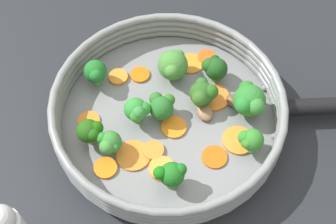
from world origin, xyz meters
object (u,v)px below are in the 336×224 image
(carrot_slice_4, at_px, (89,121))
(carrot_slice_8, at_px, (140,75))
(broccoli_floret_6, at_px, (96,73))
(mushroom_piece_0, at_px, (205,112))
(broccoli_floret_4, at_px, (172,175))
(broccoli_floret_9, at_px, (250,141))
(broccoli_floret_5, at_px, (137,111))
(carrot_slice_2, at_px, (118,77))
(broccoli_floret_3, at_px, (215,68))
(carrot_slice_9, at_px, (160,168))
(carrot_slice_6, at_px, (174,127))
(carrot_slice_11, at_px, (214,97))
(carrot_slice_12, at_px, (153,150))
(broccoli_floret_7, at_px, (249,101))
(broccoli_floret_2, at_px, (162,104))
(broccoli_floret_8, at_px, (203,93))
(carrot_slice_0, at_px, (191,64))
(skillet, at_px, (168,120))
(broccoli_floret_1, at_px, (90,131))
(broccoli_floret_0, at_px, (174,65))
(broccoli_floret_10, at_px, (109,143))
(mushroom_piece_1, at_px, (233,101))
(carrot_slice_7, at_px, (238,140))
(carrot_slice_1, at_px, (214,157))
(carrot_slice_3, at_px, (133,156))
(carrot_slice_10, at_px, (207,57))

(carrot_slice_4, xyz_separation_m, carrot_slice_8, (0.06, 0.09, 0.00))
(broccoli_floret_6, xyz_separation_m, mushroom_piece_0, (0.16, -0.04, -0.02))
(broccoli_floret_4, bearing_deg, broccoli_floret_9, 31.71)
(broccoli_floret_5, bearing_deg, carrot_slice_2, 118.58)
(broccoli_floret_3, height_order, mushroom_piece_0, broccoli_floret_3)
(carrot_slice_4, height_order, carrot_slice_8, same)
(carrot_slice_2, height_order, carrot_slice_9, same)
(carrot_slice_6, height_order, carrot_slice_11, carrot_slice_11)
(broccoli_floret_6, distance_m, broccoli_floret_9, 0.24)
(carrot_slice_12, relative_size, broccoli_floret_7, 0.55)
(broccoli_floret_3, bearing_deg, broccoli_floret_4, -104.66)
(carrot_slice_4, relative_size, mushroom_piece_0, 1.01)
(broccoli_floret_2, relative_size, broccoli_floret_8, 0.89)
(carrot_slice_6, bearing_deg, carrot_slice_0, 82.24)
(skillet, xyz_separation_m, broccoli_floret_5, (-0.04, -0.01, 0.04))
(broccoli_floret_1, bearing_deg, broccoli_floret_2, 31.76)
(broccoli_floret_0, bearing_deg, broccoli_floret_4, -85.91)
(broccoli_floret_10, height_order, mushroom_piece_1, broccoli_floret_10)
(carrot_slice_7, distance_m, broccoli_floret_1, 0.20)
(carrot_slice_1, relative_size, carrot_slice_3, 0.75)
(broccoli_floret_2, distance_m, broccoli_floret_10, 0.09)
(carrot_slice_7, relative_size, mushroom_piece_0, 1.42)
(carrot_slice_12, height_order, broccoli_floret_3, broccoli_floret_3)
(broccoli_floret_9, xyz_separation_m, broccoli_floret_10, (-0.19, -0.02, -0.00))
(broccoli_floret_3, distance_m, broccoli_floret_8, 0.05)
(carrot_slice_1, height_order, carrot_slice_8, same)
(broccoli_floret_4, xyz_separation_m, mushroom_piece_1, (0.08, 0.14, -0.02))
(carrot_slice_0, distance_m, broccoli_floret_5, 0.13)
(carrot_slice_11, height_order, broccoli_floret_10, broccoli_floret_10)
(carrot_slice_0, height_order, mushroom_piece_0, mushroom_piece_0)
(broccoli_floret_7, distance_m, mushroom_piece_0, 0.06)
(carrot_slice_2, bearing_deg, carrot_slice_10, 21.43)
(broccoli_floret_1, xyz_separation_m, broccoli_floret_10, (0.03, -0.01, -0.00))
(broccoli_floret_2, bearing_deg, carrot_slice_8, 121.95)
(carrot_slice_0, bearing_deg, skillet, -104.37)
(carrot_slice_1, bearing_deg, broccoli_floret_6, 149.49)
(broccoli_floret_4, bearing_deg, carrot_slice_0, 86.91)
(carrot_slice_9, bearing_deg, mushroom_piece_1, 50.83)
(skillet, xyz_separation_m, broccoli_floret_2, (-0.01, 0.01, 0.03))
(carrot_slice_8, relative_size, broccoli_floret_5, 0.65)
(carrot_slice_0, relative_size, broccoli_floret_6, 0.84)
(carrot_slice_2, bearing_deg, broccoli_floret_4, -59.63)
(broccoli_floret_1, bearing_deg, carrot_slice_4, 110.57)
(carrot_slice_0, distance_m, broccoli_floret_1, 0.20)
(carrot_slice_0, distance_m, carrot_slice_11, 0.07)
(carrot_slice_12, distance_m, broccoli_floret_1, 0.09)
(carrot_slice_9, xyz_separation_m, broccoli_floret_0, (0.01, 0.16, 0.03))
(broccoli_floret_8, bearing_deg, carrot_slice_9, -113.97)
(carrot_slice_6, height_order, carrot_slice_10, carrot_slice_10)
(carrot_slice_8, distance_m, broccoli_floret_8, 0.11)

